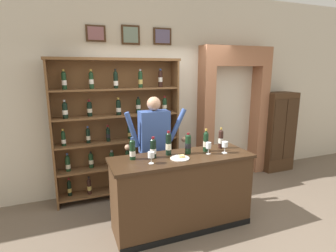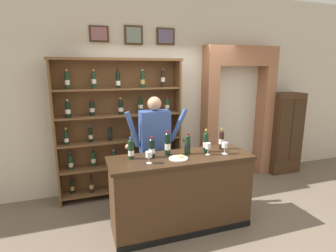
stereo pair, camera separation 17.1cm
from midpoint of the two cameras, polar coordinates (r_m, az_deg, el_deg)
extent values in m
cube|color=#6B5B4C|center=(3.95, 4.32, -20.08)|extent=(14.00, 14.00, 0.02)
cube|color=beige|center=(4.78, -3.36, 7.40)|extent=(12.00, 0.16, 3.39)
cube|color=#422B19|center=(4.49, -16.39, 18.56)|extent=(0.30, 0.02, 0.24)
cube|color=#8D5A60|center=(4.47, -16.38, 18.59)|extent=(0.24, 0.01, 0.20)
cube|color=#422B19|center=(4.57, -9.18, 18.76)|extent=(0.30, 0.02, 0.30)
cube|color=gray|center=(4.56, -9.14, 18.78)|extent=(0.24, 0.01, 0.24)
cube|color=#422B19|center=(4.72, -2.32, 18.69)|extent=(0.32, 0.02, 0.27)
cube|color=slate|center=(4.71, -2.26, 18.71)|extent=(0.26, 0.01, 0.22)
cube|color=brown|center=(4.30, -24.73, -1.95)|extent=(0.03, 0.32, 2.26)
cube|color=brown|center=(4.60, 0.33, 0.08)|extent=(0.03, 0.32, 2.26)
cube|color=brown|center=(4.49, -12.10, -0.51)|extent=(1.99, 0.02, 2.26)
cube|color=brown|center=(4.68, -11.22, -13.08)|extent=(1.93, 0.30, 0.02)
cylinder|color=black|center=(4.60, -21.44, -12.56)|extent=(0.06, 0.06, 0.21)
sphere|color=black|center=(4.56, -21.55, -11.31)|extent=(0.06, 0.06, 0.06)
cylinder|color=black|center=(4.55, -21.58, -10.89)|extent=(0.03, 0.03, 0.08)
cylinder|color=maroon|center=(4.54, -21.62, -10.53)|extent=(0.03, 0.03, 0.03)
cylinder|color=tan|center=(4.61, -21.42, -12.72)|extent=(0.06, 0.06, 0.07)
cylinder|color=black|center=(4.55, -17.63, -12.52)|extent=(0.06, 0.06, 0.22)
sphere|color=black|center=(4.50, -17.73, -11.19)|extent=(0.06, 0.06, 0.06)
cylinder|color=black|center=(4.49, -17.75, -10.81)|extent=(0.03, 0.03, 0.08)
cylinder|color=black|center=(4.48, -17.78, -10.48)|extent=(0.03, 0.03, 0.03)
cylinder|color=tan|center=(4.55, -17.62, -12.59)|extent=(0.06, 0.06, 0.07)
cylinder|color=black|center=(4.60, -12.95, -11.97)|extent=(0.06, 0.06, 0.22)
sphere|color=black|center=(4.55, -13.02, -10.65)|extent=(0.06, 0.06, 0.06)
cylinder|color=black|center=(4.54, -13.04, -10.31)|extent=(0.03, 0.03, 0.07)
cylinder|color=#99999E|center=(4.53, -13.05, -10.03)|extent=(0.03, 0.03, 0.03)
cylinder|color=black|center=(4.61, -12.93, -12.30)|extent=(0.06, 0.06, 0.07)
cylinder|color=black|center=(4.69, -9.25, -11.38)|extent=(0.06, 0.06, 0.20)
sphere|color=black|center=(4.65, -9.29, -10.16)|extent=(0.06, 0.06, 0.06)
cylinder|color=black|center=(4.64, -9.31, -9.78)|extent=(0.03, 0.03, 0.08)
cylinder|color=black|center=(4.63, -9.32, -9.45)|extent=(0.03, 0.03, 0.03)
cylinder|color=beige|center=(4.70, -9.24, -11.59)|extent=(0.06, 0.06, 0.07)
cylinder|color=#19381E|center=(4.72, -5.23, -11.08)|extent=(0.06, 0.06, 0.21)
sphere|color=#19381E|center=(4.68, -5.26, -9.82)|extent=(0.06, 0.06, 0.06)
cylinder|color=#19381E|center=(4.67, -5.26, -9.57)|extent=(0.03, 0.03, 0.06)
cylinder|color=black|center=(4.66, -5.27, -9.37)|extent=(0.03, 0.03, 0.03)
cylinder|color=beige|center=(4.72, -5.23, -11.24)|extent=(0.06, 0.06, 0.07)
cylinder|color=black|center=(4.83, -2.15, -10.49)|extent=(0.06, 0.06, 0.21)
sphere|color=black|center=(4.79, -2.16, -9.28)|extent=(0.06, 0.06, 0.06)
cylinder|color=black|center=(4.78, -2.16, -9.01)|extent=(0.03, 0.03, 0.06)
cylinder|color=black|center=(4.77, -2.16, -8.78)|extent=(0.03, 0.03, 0.03)
cylinder|color=black|center=(4.84, -2.15, -10.65)|extent=(0.06, 0.06, 0.07)
cube|color=brown|center=(4.52, -11.44, -8.28)|extent=(1.93, 0.30, 0.02)
cylinder|color=#19381E|center=(4.44, -21.78, -7.72)|extent=(0.07, 0.07, 0.21)
sphere|color=#19381E|center=(4.40, -21.89, -6.37)|extent=(0.07, 0.07, 0.07)
cylinder|color=#19381E|center=(4.39, -21.92, -5.97)|extent=(0.03, 0.03, 0.08)
cylinder|color=navy|center=(4.39, -21.95, -5.62)|extent=(0.03, 0.03, 0.03)
cylinder|color=beige|center=(4.45, -21.75, -8.05)|extent=(0.07, 0.07, 0.07)
cylinder|color=#19381E|center=(4.46, -17.28, -7.31)|extent=(0.07, 0.07, 0.20)
sphere|color=#19381E|center=(4.43, -17.37, -6.00)|extent=(0.07, 0.07, 0.07)
cylinder|color=#19381E|center=(4.42, -17.39, -5.70)|extent=(0.03, 0.03, 0.06)
cylinder|color=black|center=(4.41, -17.41, -5.46)|extent=(0.03, 0.03, 0.03)
cylinder|color=beige|center=(4.46, -17.28, -7.36)|extent=(0.07, 0.07, 0.07)
cylinder|color=#19381E|center=(4.46, -13.07, -7.13)|extent=(0.07, 0.07, 0.19)
sphere|color=#19381E|center=(4.43, -13.13, -5.86)|extent=(0.07, 0.07, 0.07)
cylinder|color=#19381E|center=(4.42, -13.15, -5.56)|extent=(0.03, 0.03, 0.06)
cylinder|color=#99999E|center=(4.41, -13.16, -5.30)|extent=(0.04, 0.04, 0.03)
cylinder|color=silver|center=(4.46, -13.07, -7.12)|extent=(0.07, 0.07, 0.06)
cylinder|color=#19381E|center=(4.46, -9.79, -6.90)|extent=(0.07, 0.07, 0.20)
sphere|color=#19381E|center=(4.43, -9.84, -5.57)|extent=(0.07, 0.07, 0.07)
cylinder|color=#19381E|center=(4.42, -9.85, -5.29)|extent=(0.03, 0.03, 0.06)
cylinder|color=black|center=(4.42, -9.86, -5.06)|extent=(0.04, 0.04, 0.03)
cylinder|color=tan|center=(4.47, -9.78, -7.24)|extent=(0.07, 0.07, 0.07)
cylinder|color=black|center=(4.58, -5.15, -6.34)|extent=(0.07, 0.07, 0.19)
sphere|color=black|center=(4.54, -5.17, -5.11)|extent=(0.07, 0.07, 0.07)
cylinder|color=black|center=(4.54, -5.18, -4.77)|extent=(0.03, 0.03, 0.07)
cylinder|color=#B79338|center=(4.53, -5.19, -4.49)|extent=(0.03, 0.03, 0.03)
cylinder|color=silver|center=(4.57, -5.15, -6.25)|extent=(0.07, 0.07, 0.06)
cylinder|color=black|center=(4.63, -1.89, -5.96)|extent=(0.07, 0.07, 0.21)
sphere|color=black|center=(4.60, -1.90, -4.63)|extent=(0.07, 0.07, 0.07)
cylinder|color=black|center=(4.59, -1.90, -4.31)|extent=(0.03, 0.03, 0.07)
cylinder|color=#99999E|center=(4.58, -1.90, -4.04)|extent=(0.04, 0.04, 0.03)
cylinder|color=silver|center=(4.63, -1.89, -5.88)|extent=(0.07, 0.07, 0.07)
cube|color=brown|center=(4.39, -11.67, -3.16)|extent=(1.93, 0.30, 0.02)
cylinder|color=black|center=(4.29, -22.62, -2.77)|extent=(0.06, 0.06, 0.18)
sphere|color=black|center=(4.27, -22.73, -1.50)|extent=(0.06, 0.06, 0.06)
cylinder|color=black|center=(4.26, -22.76, -1.08)|extent=(0.03, 0.03, 0.08)
cylinder|color=#B79338|center=(4.26, -22.79, -0.72)|extent=(0.03, 0.03, 0.03)
cylinder|color=silver|center=(4.30, -22.59, -3.06)|extent=(0.07, 0.07, 0.06)
cylinder|color=black|center=(4.32, -17.88, -2.22)|extent=(0.06, 0.06, 0.20)
sphere|color=black|center=(4.29, -17.97, -0.87)|extent=(0.06, 0.06, 0.06)
cylinder|color=black|center=(4.29, -18.00, -0.51)|extent=(0.03, 0.03, 0.07)
cylinder|color=navy|center=(4.28, -18.02, -0.22)|extent=(0.03, 0.03, 0.03)
cylinder|color=beige|center=(4.32, -17.87, -2.42)|extent=(0.07, 0.07, 0.06)
cylinder|color=black|center=(4.33, -13.86, -2.05)|extent=(0.06, 0.06, 0.18)
sphere|color=black|center=(4.31, -13.92, -0.79)|extent=(0.06, 0.06, 0.06)
cylinder|color=black|center=(4.30, -13.94, -0.36)|extent=(0.03, 0.03, 0.08)
cylinder|color=maroon|center=(4.30, -13.96, 0.02)|extent=(0.03, 0.03, 0.03)
cylinder|color=black|center=(4.33, -13.86, -2.03)|extent=(0.07, 0.07, 0.06)
cylinder|color=black|center=(4.41, -9.35, -1.54)|extent=(0.06, 0.06, 0.19)
sphere|color=black|center=(4.39, -9.39, -0.26)|extent=(0.06, 0.06, 0.06)
cylinder|color=black|center=(4.38, -9.41, 0.07)|extent=(0.03, 0.03, 0.06)
cylinder|color=maroon|center=(4.38, -9.41, 0.35)|extent=(0.03, 0.03, 0.03)
cylinder|color=tan|center=(4.42, -9.34, -1.76)|extent=(0.07, 0.07, 0.06)
cylinder|color=black|center=(4.46, -5.27, -1.30)|extent=(0.06, 0.06, 0.18)
sphere|color=black|center=(4.44, -5.29, -0.08)|extent=(0.06, 0.06, 0.06)
cylinder|color=black|center=(4.43, -5.30, 0.34)|extent=(0.02, 0.02, 0.08)
cylinder|color=black|center=(4.43, -5.31, 0.70)|extent=(0.03, 0.03, 0.03)
cylinder|color=black|center=(4.46, -5.27, -1.24)|extent=(0.07, 0.07, 0.06)
cylinder|color=#19381E|center=(4.54, -2.25, -0.93)|extent=(0.06, 0.06, 0.20)
sphere|color=#19381E|center=(4.52, -2.26, 0.36)|extent=(0.06, 0.06, 0.06)
cylinder|color=#19381E|center=(4.51, -2.26, 0.65)|extent=(0.03, 0.03, 0.06)
cylinder|color=black|center=(4.51, -2.27, 0.88)|extent=(0.03, 0.03, 0.03)
cylinder|color=silver|center=(4.54, -2.25, -0.91)|extent=(0.07, 0.07, 0.06)
cube|color=brown|center=(4.30, -11.91, 2.22)|extent=(1.93, 0.30, 0.02)
cylinder|color=black|center=(4.19, -22.35, 2.84)|extent=(0.08, 0.08, 0.20)
sphere|color=black|center=(4.17, -22.47, 4.25)|extent=(0.07, 0.07, 0.07)
cylinder|color=black|center=(4.17, -22.50, 4.67)|extent=(0.03, 0.03, 0.07)
cylinder|color=#99999E|center=(4.17, -22.53, 5.03)|extent=(0.03, 0.03, 0.03)
cylinder|color=silver|center=(4.19, -22.34, 2.75)|extent=(0.08, 0.08, 0.06)
cylinder|color=black|center=(4.25, -17.61, 3.26)|extent=(0.08, 0.08, 0.19)
sphere|color=black|center=(4.24, -17.70, 4.61)|extent=(0.07, 0.07, 0.07)
cylinder|color=black|center=(4.24, -17.72, 4.94)|extent=(0.04, 0.04, 0.06)
cylinder|color=maroon|center=(4.23, -17.74, 5.23)|extent=(0.04, 0.04, 0.03)
cylinder|color=beige|center=(4.25, -17.61, 3.19)|extent=(0.08, 0.08, 0.06)
cylinder|color=black|center=(4.26, -11.72, 3.66)|extent=(0.08, 0.08, 0.20)
sphere|color=black|center=(4.25, -11.78, 5.05)|extent=(0.07, 0.07, 0.07)
cylinder|color=black|center=(4.25, -11.80, 5.45)|extent=(0.03, 0.03, 0.07)
cylinder|color=#B79338|center=(4.24, -11.82, 5.81)|extent=(0.04, 0.04, 0.03)
cylinder|color=silver|center=(4.27, -11.71, 3.45)|extent=(0.08, 0.08, 0.06)
cylinder|color=black|center=(4.38, -7.51, 4.04)|extent=(0.08, 0.08, 0.20)
sphere|color=black|center=(4.37, -7.55, 5.39)|extent=(0.07, 0.07, 0.07)
cylinder|color=black|center=(4.36, -7.56, 5.77)|extent=(0.03, 0.03, 0.07)
cylinder|color=black|center=(4.36, -7.57, 6.10)|extent=(0.03, 0.03, 0.03)
cylinder|color=silver|center=(4.38, -7.51, 4.15)|extent=(0.08, 0.08, 0.06)
cylinder|color=#19381E|center=(4.45, -1.83, 4.22)|extent=(0.08, 0.08, 0.19)
sphere|color=#19381E|center=(4.44, -1.84, 5.51)|extent=(0.07, 0.07, 0.07)
cylinder|color=#19381E|center=(4.44, -1.84, 5.94)|extent=(0.03, 0.03, 0.08)
cylinder|color=maroon|center=(4.43, -1.84, 6.32)|extent=(0.03, 0.03, 0.03)
cylinder|color=beige|center=(4.45, -1.83, 4.21)|extent=(0.08, 0.08, 0.06)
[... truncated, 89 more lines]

